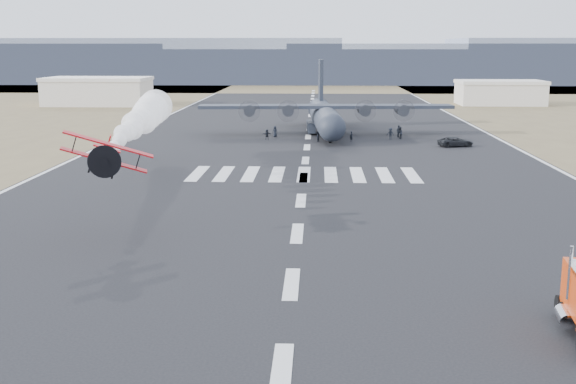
# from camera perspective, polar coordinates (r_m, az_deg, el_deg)

# --- Properties ---
(ground) EXTENTS (500.00, 500.00, 0.00)m
(ground) POSITION_cam_1_polar(r_m,az_deg,el_deg) (32.79, -0.51, -14.00)
(ground) COLOR black
(ground) RESTS_ON ground
(scrub_far) EXTENTS (500.00, 80.00, 0.00)m
(scrub_far) POSITION_cam_1_polar(r_m,az_deg,el_deg) (259.95, 2.06, 8.34)
(scrub_far) COLOR brown
(scrub_far) RESTS_ON ground
(runway_markings) EXTENTS (60.00, 260.00, 0.01)m
(runway_markings) POSITION_cam_1_polar(r_m,az_deg,el_deg) (90.68, 1.39, 2.51)
(runway_markings) COLOR silver
(runway_markings) RESTS_ON ground
(ridge_seg_c) EXTENTS (150.00, 50.00, 17.00)m
(ridge_seg_c) POSITION_cam_1_polar(r_m,az_deg,el_deg) (297.16, -10.73, 10.18)
(ridge_seg_c) COLOR slate
(ridge_seg_c) RESTS_ON ground
(ridge_seg_d) EXTENTS (150.00, 50.00, 13.00)m
(ridge_seg_d) POSITION_cam_1_polar(r_m,az_deg,el_deg) (289.67, 2.10, 9.95)
(ridge_seg_d) COLOR slate
(ridge_seg_d) RESTS_ON ground
(ridge_seg_e) EXTENTS (150.00, 50.00, 15.00)m
(ridge_seg_e) POSITION_cam_1_polar(r_m,az_deg,el_deg) (296.52, 14.96, 9.80)
(ridge_seg_e) COLOR slate
(ridge_seg_e) RESTS_ON ground
(hangar_left) EXTENTS (24.50, 14.50, 6.70)m
(hangar_left) POSITION_cam_1_polar(r_m,az_deg,el_deg) (182.89, -14.78, 7.73)
(hangar_left) COLOR beige
(hangar_left) RESTS_ON ground
(hangar_right) EXTENTS (20.50, 12.50, 5.90)m
(hangar_right) POSITION_cam_1_polar(r_m,az_deg,el_deg) (185.32, 16.40, 7.57)
(hangar_right) COLOR beige
(hangar_right) RESTS_ON ground
(aerobatic_biplane) EXTENTS (6.46, 6.06, 3.52)m
(aerobatic_biplane) POSITION_cam_1_polar(r_m,az_deg,el_deg) (55.21, -14.25, 2.94)
(aerobatic_biplane) COLOR red
(smoke_trail) EXTENTS (7.04, 38.33, 4.20)m
(smoke_trail) POSITION_cam_1_polar(r_m,az_deg,el_deg) (86.07, -10.94, 6.21)
(smoke_trail) COLOR white
(transport_aircraft) EXTENTS (40.84, 33.61, 11.79)m
(transport_aircraft) POSITION_cam_1_polar(r_m,az_deg,el_deg) (118.91, 2.92, 6.11)
(transport_aircraft) COLOR black
(transport_aircraft) RESTS_ON ground
(support_vehicle) EXTENTS (5.34, 3.30, 1.38)m
(support_vehicle) POSITION_cam_1_polar(r_m,az_deg,el_deg) (105.93, 13.11, 3.89)
(support_vehicle) COLOR black
(support_vehicle) RESTS_ON ground
(crew_a) EXTENTS (0.58, 0.66, 1.62)m
(crew_a) POSITION_cam_1_polar(r_m,az_deg,el_deg) (114.50, 4.03, 4.77)
(crew_a) COLOR black
(crew_a) RESTS_ON ground
(crew_b) EXTENTS (0.77, 0.90, 1.58)m
(crew_b) POSITION_cam_1_polar(r_m,az_deg,el_deg) (108.41, 2.32, 4.40)
(crew_b) COLOR black
(crew_b) RESTS_ON ground
(crew_c) EXTENTS (1.25, 0.85, 1.77)m
(crew_c) POSITION_cam_1_polar(r_m,az_deg,el_deg) (112.42, 8.09, 4.60)
(crew_c) COLOR black
(crew_c) RESTS_ON ground
(crew_d) EXTENTS (0.95, 1.24, 1.90)m
(crew_d) POSITION_cam_1_polar(r_m,az_deg,el_deg) (115.05, 8.73, 4.76)
(crew_d) COLOR black
(crew_d) RESTS_ON ground
(crew_e) EXTENTS (1.01, 0.89, 1.76)m
(crew_e) POSITION_cam_1_polar(r_m,az_deg,el_deg) (114.09, -1.04, 4.80)
(crew_e) COLOR black
(crew_e) RESTS_ON ground
(crew_f) EXTENTS (1.51, 0.97, 1.55)m
(crew_f) POSITION_cam_1_polar(r_m,az_deg,el_deg) (111.30, -1.68, 4.58)
(crew_f) COLOR black
(crew_f) RESTS_ON ground
(crew_g) EXTENTS (0.72, 0.73, 1.55)m
(crew_g) POSITION_cam_1_polar(r_m,az_deg,el_deg) (109.01, 5.03, 4.40)
(crew_g) COLOR black
(crew_g) RESTS_ON ground
(crew_h) EXTENTS (0.59, 0.93, 1.89)m
(crew_h) POSITION_cam_1_polar(r_m,az_deg,el_deg) (112.90, 8.84, 4.63)
(crew_h) COLOR black
(crew_h) RESTS_ON ground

